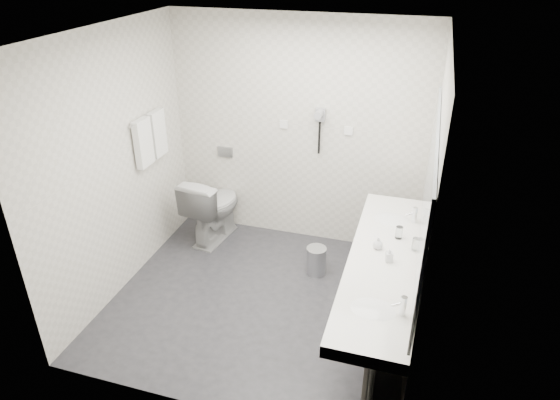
% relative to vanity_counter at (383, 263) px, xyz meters
% --- Properties ---
extents(floor, '(2.80, 2.80, 0.00)m').
position_rel_vanity_counter_xyz_m(floor, '(-1.12, 0.20, -0.80)').
color(floor, '#29282D').
rests_on(floor, ground).
extents(ceiling, '(2.80, 2.80, 0.00)m').
position_rel_vanity_counter_xyz_m(ceiling, '(-1.12, 0.20, 1.70)').
color(ceiling, silver).
rests_on(ceiling, wall_back).
extents(wall_back, '(2.80, 0.00, 2.80)m').
position_rel_vanity_counter_xyz_m(wall_back, '(-1.12, 1.50, 0.45)').
color(wall_back, beige).
rests_on(wall_back, floor).
extents(wall_front, '(2.80, 0.00, 2.80)m').
position_rel_vanity_counter_xyz_m(wall_front, '(-1.12, -1.10, 0.45)').
color(wall_front, beige).
rests_on(wall_front, floor).
extents(wall_left, '(0.00, 2.60, 2.60)m').
position_rel_vanity_counter_xyz_m(wall_left, '(-2.52, 0.20, 0.45)').
color(wall_left, beige).
rests_on(wall_left, floor).
extents(wall_right, '(0.00, 2.60, 2.60)m').
position_rel_vanity_counter_xyz_m(wall_right, '(0.27, 0.20, 0.45)').
color(wall_right, beige).
rests_on(wall_right, floor).
extents(vanity_counter, '(0.55, 2.20, 0.10)m').
position_rel_vanity_counter_xyz_m(vanity_counter, '(0.00, 0.00, 0.00)').
color(vanity_counter, silver).
rests_on(vanity_counter, floor).
extents(vanity_panel, '(0.03, 2.15, 0.75)m').
position_rel_vanity_counter_xyz_m(vanity_panel, '(0.02, 0.00, -0.42)').
color(vanity_panel, gray).
rests_on(vanity_panel, floor).
extents(vanity_post_far, '(0.06, 0.06, 0.75)m').
position_rel_vanity_counter_xyz_m(vanity_post_far, '(0.05, 1.04, -0.42)').
color(vanity_post_far, silver).
rests_on(vanity_post_far, floor).
extents(mirror, '(0.02, 2.20, 1.05)m').
position_rel_vanity_counter_xyz_m(mirror, '(0.26, 0.00, 0.65)').
color(mirror, '#B2BCC6').
rests_on(mirror, wall_right).
extents(basin_near, '(0.40, 0.31, 0.05)m').
position_rel_vanity_counter_xyz_m(basin_near, '(0.00, -0.65, 0.04)').
color(basin_near, white).
rests_on(basin_near, vanity_counter).
extents(basin_far, '(0.40, 0.31, 0.05)m').
position_rel_vanity_counter_xyz_m(basin_far, '(0.00, 0.65, 0.04)').
color(basin_far, white).
rests_on(basin_far, vanity_counter).
extents(faucet_near, '(0.04, 0.04, 0.15)m').
position_rel_vanity_counter_xyz_m(faucet_near, '(0.19, -0.65, 0.12)').
color(faucet_near, silver).
rests_on(faucet_near, vanity_counter).
extents(faucet_far, '(0.04, 0.04, 0.15)m').
position_rel_vanity_counter_xyz_m(faucet_far, '(0.19, 0.65, 0.12)').
color(faucet_far, silver).
rests_on(faucet_far, vanity_counter).
extents(soap_bottle_a, '(0.07, 0.07, 0.12)m').
position_rel_vanity_counter_xyz_m(soap_bottle_a, '(0.04, -0.04, 0.11)').
color(soap_bottle_a, beige).
rests_on(soap_bottle_a, vanity_counter).
extents(soap_bottle_b, '(0.11, 0.11, 0.10)m').
position_rel_vanity_counter_xyz_m(soap_bottle_b, '(-0.06, 0.12, 0.10)').
color(soap_bottle_b, beige).
rests_on(soap_bottle_b, vanity_counter).
extents(glass_left, '(0.07, 0.07, 0.11)m').
position_rel_vanity_counter_xyz_m(glass_left, '(0.23, 0.19, 0.11)').
color(glass_left, silver).
rests_on(glass_left, vanity_counter).
extents(glass_right, '(0.08, 0.08, 0.11)m').
position_rel_vanity_counter_xyz_m(glass_right, '(0.09, 0.34, 0.11)').
color(glass_right, silver).
rests_on(glass_right, vanity_counter).
extents(toilet, '(0.56, 0.84, 0.80)m').
position_rel_vanity_counter_xyz_m(toilet, '(-2.01, 1.14, -0.40)').
color(toilet, white).
rests_on(toilet, floor).
extents(flush_plate, '(0.18, 0.02, 0.12)m').
position_rel_vanity_counter_xyz_m(flush_plate, '(-1.98, 1.49, 0.15)').
color(flush_plate, '#B2B5BA').
rests_on(flush_plate, wall_back).
extents(pedal_bin, '(0.27, 0.27, 0.29)m').
position_rel_vanity_counter_xyz_m(pedal_bin, '(-0.72, 0.79, -0.65)').
color(pedal_bin, '#B2B5BA').
rests_on(pedal_bin, floor).
extents(bin_lid, '(0.21, 0.21, 0.02)m').
position_rel_vanity_counter_xyz_m(bin_lid, '(-0.72, 0.79, -0.50)').
color(bin_lid, '#B2B5BA').
rests_on(bin_lid, pedal_bin).
extents(towel_rail, '(0.02, 0.62, 0.02)m').
position_rel_vanity_counter_xyz_m(towel_rail, '(-2.47, 0.75, 0.75)').
color(towel_rail, silver).
rests_on(towel_rail, wall_left).
extents(towel_near, '(0.07, 0.24, 0.48)m').
position_rel_vanity_counter_xyz_m(towel_near, '(-2.46, 0.61, 0.53)').
color(towel_near, white).
rests_on(towel_near, towel_rail).
extents(towel_far, '(0.07, 0.24, 0.48)m').
position_rel_vanity_counter_xyz_m(towel_far, '(-2.46, 0.89, 0.53)').
color(towel_far, white).
rests_on(towel_far, towel_rail).
extents(dryer_cradle, '(0.10, 0.04, 0.14)m').
position_rel_vanity_counter_xyz_m(dryer_cradle, '(-0.88, 1.47, 0.70)').
color(dryer_cradle, gray).
rests_on(dryer_cradle, wall_back).
extents(dryer_barrel, '(0.08, 0.14, 0.08)m').
position_rel_vanity_counter_xyz_m(dryer_barrel, '(-0.88, 1.40, 0.73)').
color(dryer_barrel, gray).
rests_on(dryer_barrel, dryer_cradle).
extents(dryer_cord, '(0.02, 0.02, 0.35)m').
position_rel_vanity_counter_xyz_m(dryer_cord, '(-0.88, 1.46, 0.45)').
color(dryer_cord, black).
rests_on(dryer_cord, dryer_cradle).
extents(switch_plate_a, '(0.09, 0.02, 0.09)m').
position_rel_vanity_counter_xyz_m(switch_plate_a, '(-1.27, 1.49, 0.55)').
color(switch_plate_a, white).
rests_on(switch_plate_a, wall_back).
extents(switch_plate_b, '(0.09, 0.02, 0.09)m').
position_rel_vanity_counter_xyz_m(switch_plate_b, '(-0.57, 1.49, 0.55)').
color(switch_plate_b, white).
rests_on(switch_plate_b, wall_back).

